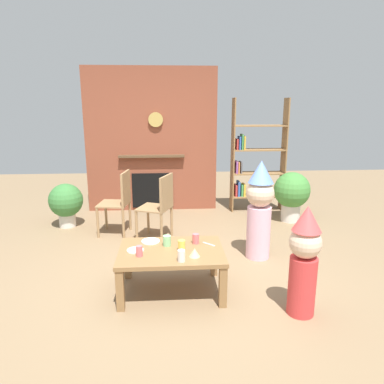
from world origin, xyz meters
name	(u,v)px	position (x,y,z in m)	size (l,w,h in m)	color
ground_plane	(181,276)	(0.00, 0.00, 0.00)	(12.00, 12.00, 0.00)	#846B4C
brick_fireplace_feature	(152,141)	(-0.39, 2.60, 1.19)	(2.20, 0.28, 2.40)	brown
bookshelf	(254,161)	(1.34, 2.40, 0.86)	(0.90, 0.28, 1.90)	olive
coffee_table	(171,256)	(-0.10, -0.32, 0.37)	(1.01, 0.72, 0.43)	olive
paper_cup_near_left	(181,256)	(-0.01, -0.58, 0.49)	(0.07, 0.07, 0.11)	silver
paper_cup_near_right	(167,241)	(-0.14, -0.21, 0.49)	(0.08, 0.08, 0.11)	#8CD18C
paper_cup_center	(139,251)	(-0.40, -0.44, 0.48)	(0.06, 0.06, 0.10)	#E5666B
paper_cup_far_left	(182,246)	(0.00, -0.35, 0.49)	(0.07, 0.07, 0.11)	#F2CC4C
paper_cup_far_right	(196,239)	(0.15, -0.16, 0.48)	(0.07, 0.07, 0.10)	#E5666B
paper_plate_front	(135,250)	(-0.44, -0.31, 0.44)	(0.16, 0.16, 0.01)	white
paper_plate_rear	(151,241)	(-0.31, -0.09, 0.44)	(0.19, 0.19, 0.01)	white
birthday_cake_slice	(195,253)	(0.11, -0.48, 0.47)	(0.10, 0.10, 0.08)	#EAC68C
table_fork	(209,244)	(0.28, -0.20, 0.44)	(0.15, 0.02, 0.01)	silver
child_with_cone_hat	(304,258)	(1.03, -0.78, 0.52)	(0.27, 0.27, 0.99)	#D13838
child_in_pink	(260,207)	(0.95, 0.43, 0.62)	(0.33, 0.33, 1.18)	#EAB2C6
dining_chair_left	(120,199)	(-0.80, 1.35, 0.51)	(0.46, 0.46, 0.90)	#9E7A51
dining_chair_middle	(160,204)	(-0.23, 1.08, 0.51)	(0.52, 0.52, 0.90)	#9E7A51
potted_plant_tall	(292,193)	(1.80, 1.75, 0.46)	(0.56, 0.56, 0.78)	beige
potted_plant_short	(66,202)	(-1.65, 1.73, 0.38)	(0.50, 0.50, 0.66)	beige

